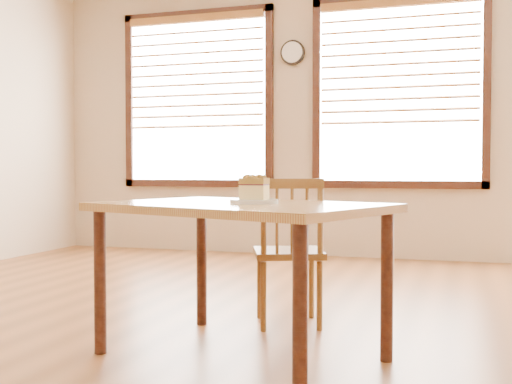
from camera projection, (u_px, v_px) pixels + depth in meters
ground at (243, 376)px, 2.83m from camera, size 8.00×8.00×0.00m
window_left at (197, 89)px, 7.13m from camera, size 1.76×0.10×1.96m
window_right at (399, 81)px, 6.46m from camera, size 1.76×0.10×1.96m
wall_clock at (293, 52)px, 6.77m from camera, size 0.26×0.05×0.26m
cafe_table_main at (240, 221)px, 3.09m from camera, size 1.55×1.28×0.75m
cafe_chair_main at (289, 251)px, 3.73m from camera, size 0.51×0.51×0.87m
plate at (254, 201)px, 3.08m from camera, size 0.23×0.23×0.02m
cake_slice at (254, 187)px, 3.08m from camera, size 0.14×0.10×0.12m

